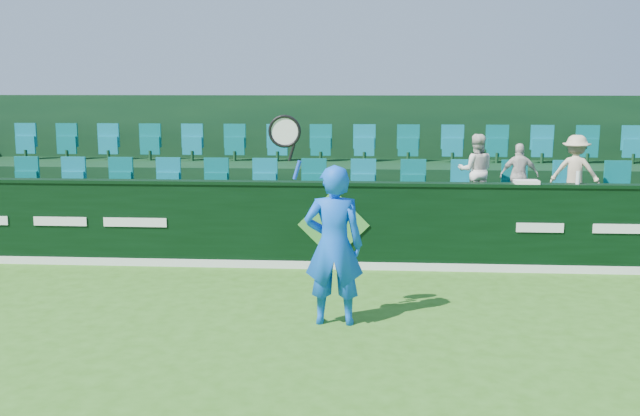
# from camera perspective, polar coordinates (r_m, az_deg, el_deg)

# --- Properties ---
(ground) EXTENTS (60.00, 60.00, 0.00)m
(ground) POSITION_cam_1_polar(r_m,az_deg,el_deg) (7.36, -0.46, -12.66)
(ground) COLOR #326718
(ground) RESTS_ON ground
(sponsor_hoarding) EXTENTS (16.00, 0.25, 1.35)m
(sponsor_hoarding) POSITION_cam_1_polar(r_m,az_deg,el_deg) (11.00, 1.13, -1.38)
(sponsor_hoarding) COLOR black
(sponsor_hoarding) RESTS_ON ground
(stand_tier_front) EXTENTS (16.00, 2.00, 0.80)m
(stand_tier_front) POSITION_cam_1_polar(r_m,az_deg,el_deg) (12.13, 1.37, -1.65)
(stand_tier_front) COLOR black
(stand_tier_front) RESTS_ON ground
(stand_tier_back) EXTENTS (16.00, 1.80, 1.30)m
(stand_tier_back) POSITION_cam_1_polar(r_m,az_deg,el_deg) (13.96, 1.73, 0.91)
(stand_tier_back) COLOR black
(stand_tier_back) RESTS_ON ground
(stand_rear) EXTENTS (16.00, 4.10, 2.60)m
(stand_rear) POSITION_cam_1_polar(r_m,az_deg,el_deg) (14.32, 1.81, 3.43)
(stand_rear) COLOR black
(stand_rear) RESTS_ON ground
(seat_row_front) EXTENTS (13.50, 0.50, 0.60)m
(seat_row_front) POSITION_cam_1_polar(r_m,az_deg,el_deg) (12.41, 1.47, 1.89)
(seat_row_front) COLOR #0E778A
(seat_row_front) RESTS_ON stand_tier_front
(seat_row_back) EXTENTS (13.50, 0.50, 0.60)m
(seat_row_back) POSITION_cam_1_polar(r_m,az_deg,el_deg) (14.14, 1.79, 4.91)
(seat_row_back) COLOR #0E778A
(seat_row_back) RESTS_ON stand_tier_back
(tennis_player) EXTENTS (1.14, 0.46, 2.53)m
(tennis_player) POSITION_cam_1_polar(r_m,az_deg,el_deg) (8.37, 1.07, -2.92)
(tennis_player) COLOR blue
(tennis_player) RESTS_ON ground
(spectator_left) EXTENTS (0.61, 0.49, 1.22)m
(spectator_left) POSITION_cam_1_polar(r_m,az_deg,el_deg) (12.11, 12.36, 2.94)
(spectator_left) COLOR silver
(spectator_left) RESTS_ON stand_tier_front
(spectator_middle) EXTENTS (0.63, 0.29, 1.06)m
(spectator_middle) POSITION_cam_1_polar(r_m,az_deg,el_deg) (12.24, 15.65, 2.52)
(spectator_middle) COLOR beige
(spectator_middle) RESTS_ON stand_tier_front
(spectator_right) EXTENTS (0.88, 0.68, 1.21)m
(spectator_right) POSITION_cam_1_polar(r_m,az_deg,el_deg) (12.45, 19.74, 2.75)
(spectator_right) COLOR beige
(spectator_right) RESTS_ON stand_tier_front
(towel) EXTENTS (0.36, 0.23, 0.05)m
(towel) POSITION_cam_1_polar(r_m,az_deg,el_deg) (11.13, 16.19, 2.02)
(towel) COLOR white
(towel) RESTS_ON sponsor_hoarding
(drinks_bottle) EXTENTS (0.06, 0.06, 0.20)m
(drinks_bottle) POSITION_cam_1_polar(r_m,az_deg,el_deg) (11.30, 19.94, 2.30)
(drinks_bottle) COLOR silver
(drinks_bottle) RESTS_ON sponsor_hoarding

